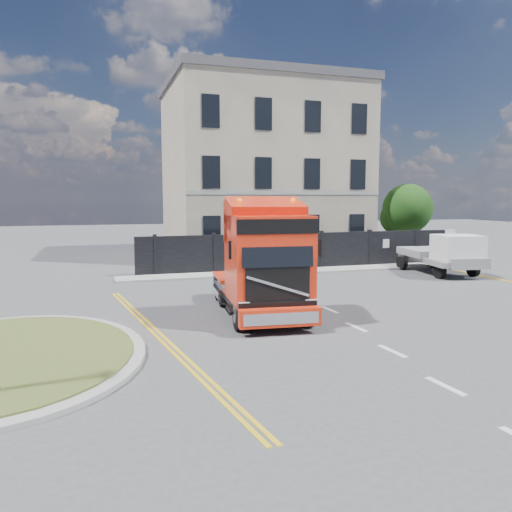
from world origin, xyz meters
name	(u,v)px	position (x,y,z in m)	size (l,w,h in m)	color
ground	(245,313)	(0.00, 0.00, 0.00)	(120.00, 120.00, 0.00)	#424244
traffic_island	(0,357)	(-7.00, -3.00, 0.08)	(6.80, 6.80, 0.17)	gray
hoarding_fence	(313,251)	(6.55, 9.00, 1.00)	(18.80, 0.25, 2.00)	black
georgian_building	(261,170)	(6.00, 16.50, 5.77)	(12.30, 10.30, 12.80)	#B8AE92
tree	(405,211)	(14.38, 12.10, 3.05)	(3.20, 3.20, 4.80)	#382619
pavement_far	(311,271)	(6.00, 8.10, 0.06)	(20.00, 1.60, 0.12)	gray
truck	(264,266)	(0.38, -0.84, 1.70)	(2.98, 6.52, 3.78)	black
flatbed_pickup	(449,253)	(12.03, 4.76, 1.13)	(2.83, 5.31, 2.09)	gray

